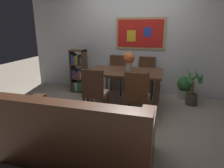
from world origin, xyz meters
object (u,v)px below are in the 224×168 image
Objects in this scene: leather_couch at (78,135)px; flower_vase at (129,60)px; dining_chair_far_right at (146,74)px; potted_palm at (193,90)px; dining_chair_far_left at (117,71)px; dining_chair_near_right at (137,94)px; dining_chair_near_left at (95,90)px; tv_remote at (145,73)px; potted_ivy at (184,87)px; bookshelf at (79,72)px; dining_table at (125,75)px.

leather_couch is 1.96m from flower_vase.
dining_chair_far_right is 1.12× the size of potted_palm.
dining_chair_far_left and dining_chair_near_right have the same top height.
dining_chair_near_right is (0.74, -1.51, 0.00)m from dining_chair_far_left.
dining_chair_near_left reaches higher than tv_remote.
dining_chair_far_left is 5.62× the size of tv_remote.
dining_chair_far_left is 2.59m from leather_couch.
potted_ivy is at bearing 43.46° from dining_chair_near_left.
dining_chair_far_left is at bearing 90.06° from dining_chair_near_left.
dining_chair_far_left is 1.78× the size of potted_ivy.
bookshelf is at bearing -175.98° from potted_ivy.
tv_remote is (1.70, -0.73, 0.26)m from bookshelf.
dining_chair_near_right is at bearing -1.16° from dining_chair_near_left.
dining_chair_near_right is at bearing -38.80° from bookshelf.
dining_chair_far_right is at bearing 90.93° from dining_chair_near_right.
dining_chair_near_left is (-0.71, -1.46, 0.00)m from dining_chair_far_right.
dining_chair_near_right is at bearing -63.68° from dining_table.
dining_chair_far_right is at bearing 78.25° from leather_couch.
potted_ivy is at bearing 4.02° from bookshelf.
flower_vase reaches higher than bookshelf.
potted_palm is (1.71, 1.15, -0.20)m from dining_chair_near_left.
potted_palm is (0.98, 1.16, -0.20)m from dining_chair_near_right.
bookshelf is at bearing 125.02° from dining_chair_near_left.
bookshelf is 1.87m from tv_remote.
dining_chair_far_left is at bearing 94.15° from leather_couch.
dining_chair_near_left is (-0.74, 0.01, 0.00)m from dining_chair_near_right.
dining_chair_near_right is 0.93m from flower_vase.
dining_chair_near_right is 2.48× the size of flower_vase.
tv_remote is (0.78, 0.60, 0.21)m from dining_chair_near_left.
dining_chair_far_left reaches higher than leather_couch.
dining_chair_near_left is at bearing 178.84° from dining_chair_near_right.
dining_chair_near_right is 0.65m from tv_remote.
potted_palm reaches higher than tv_remote.
flower_vase is at bearing 17.95° from dining_table.
flower_vase is at bearing 110.79° from dining_chair_near_right.
flower_vase reaches higher than potted_palm.
potted_palm is at bearing -69.05° from potted_ivy.
dining_chair_near_left is at bearing 99.75° from leather_couch.
dining_chair_far_right is at bearing 94.47° from tv_remote.
dining_chair_near_left is at bearing -120.15° from flower_vase.
tv_remote is at bearing -49.08° from dining_chair_far_left.
dining_table is at bearing 161.34° from tv_remote.
leather_couch is 3.53× the size of potted_ivy.
potted_ivy is at bearing 0.03° from dining_chair_far_left.
bookshelf reaches higher than potted_palm.
dining_table is 1.62× the size of dining_chair_near_left.
bookshelf is at bearing 141.20° from dining_chair_near_right.
potted_ivy is 0.38m from potted_palm.
dining_chair_far_left is 1.21m from tv_remote.
dining_chair_near_right is at bearing -63.98° from dining_chair_far_left.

